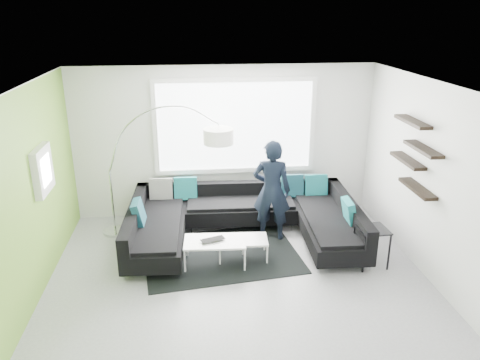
% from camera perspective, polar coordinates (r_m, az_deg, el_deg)
% --- Properties ---
extents(ground, '(5.50, 5.50, 0.00)m').
position_cam_1_polar(ground, '(6.94, -0.10, -12.21)').
color(ground, gray).
rests_on(ground, ground).
extents(room_shell, '(5.54, 5.04, 2.82)m').
position_cam_1_polar(room_shell, '(6.36, 0.02, 2.73)').
color(room_shell, silver).
rests_on(room_shell, ground).
extents(sectional_sofa, '(3.85, 2.47, 0.81)m').
position_cam_1_polar(sectional_sofa, '(7.83, 0.43, -5.23)').
color(sectional_sofa, black).
rests_on(sectional_sofa, ground).
extents(rug, '(2.60, 2.03, 0.01)m').
position_cam_1_polar(rug, '(7.60, -2.29, -9.07)').
color(rug, black).
rests_on(rug, ground).
extents(coffee_table, '(1.25, 0.78, 0.39)m').
position_cam_1_polar(coffee_table, '(7.35, -1.34, -8.45)').
color(coffee_table, white).
rests_on(coffee_table, ground).
extents(arc_lamp, '(2.31, 1.45, 2.28)m').
position_cam_1_polar(arc_lamp, '(8.16, -15.64, 0.99)').
color(arc_lamp, white).
rests_on(arc_lamp, ground).
extents(side_table, '(0.47, 0.47, 0.61)m').
position_cam_1_polar(side_table, '(7.47, 15.67, -7.84)').
color(side_table, black).
rests_on(side_table, ground).
extents(person, '(0.84, 0.73, 1.74)m').
position_cam_1_polar(person, '(7.80, 3.88, -1.29)').
color(person, black).
rests_on(person, ground).
extents(laptop, '(0.52, 0.47, 0.03)m').
position_cam_1_polar(laptop, '(7.13, -3.18, -7.48)').
color(laptop, black).
rests_on(laptop, coffee_table).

